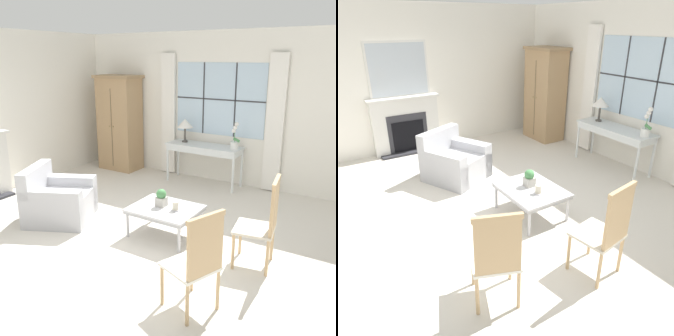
# 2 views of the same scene
# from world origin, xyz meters

# --- Properties ---
(ground_plane) EXTENTS (14.00, 14.00, 0.00)m
(ground_plane) POSITION_xyz_m (0.00, 0.00, 0.00)
(ground_plane) COLOR silver
(wall_back_windowed) EXTENTS (7.20, 0.14, 2.80)m
(wall_back_windowed) POSITION_xyz_m (0.00, 3.02, 1.39)
(wall_back_windowed) COLOR white
(wall_back_windowed) RESTS_ON ground_plane
(wall_left) EXTENTS (0.06, 7.20, 2.80)m
(wall_left) POSITION_xyz_m (-3.03, 0.60, 1.40)
(wall_left) COLOR white
(wall_left) RESTS_ON ground_plane
(armoire) EXTENTS (0.91, 0.60, 1.98)m
(armoire) POSITION_xyz_m (-2.12, 2.68, 0.99)
(armoire) COLOR tan
(armoire) RESTS_ON ground_plane
(console_table) EXTENTS (1.43, 0.49, 0.75)m
(console_table) POSITION_xyz_m (-0.13, 2.69, 0.67)
(console_table) COLOR silver
(console_table) RESTS_ON ground_plane
(table_lamp) EXTENTS (0.31, 0.31, 0.45)m
(table_lamp) POSITION_xyz_m (-0.57, 2.74, 1.11)
(table_lamp) COLOR #4C4742
(table_lamp) RESTS_ON console_table
(potted_orchid) EXTENTS (0.17, 0.13, 0.49)m
(potted_orchid) POSITION_xyz_m (0.46, 2.68, 0.93)
(potted_orchid) COLOR white
(potted_orchid) RESTS_ON console_table
(armchair_upholstered) EXTENTS (1.16, 1.16, 0.81)m
(armchair_upholstered) POSITION_xyz_m (-1.22, 0.08, 0.28)
(armchair_upholstered) COLOR #B2B2B7
(armchair_upholstered) RESTS_ON ground_plane
(side_chair_wooden) EXTENTS (0.50, 0.50, 1.08)m
(side_chair_wooden) POSITION_xyz_m (1.77, 0.39, 0.60)
(side_chair_wooden) COLOR beige
(side_chair_wooden) RESTS_ON ground_plane
(accent_chair_wooden) EXTENTS (0.57, 0.57, 1.04)m
(accent_chair_wooden) POSITION_xyz_m (1.52, -0.73, 0.58)
(accent_chair_wooden) COLOR white
(accent_chair_wooden) RESTS_ON ground_plane
(coffee_table) EXTENTS (0.90, 0.72, 0.40)m
(coffee_table) POSITION_xyz_m (0.40, 0.48, 0.36)
(coffee_table) COLOR #BCBCC1
(coffee_table) RESTS_ON ground_plane
(potted_plant_small) EXTENTS (0.14, 0.14, 0.24)m
(potted_plant_small) POSITION_xyz_m (0.33, 0.49, 0.53)
(potted_plant_small) COLOR #BCB7AD
(potted_plant_small) RESTS_ON coffee_table
(pillar_candle) EXTENTS (0.12, 0.12, 0.13)m
(pillar_candle) POSITION_xyz_m (0.57, 0.47, 0.46)
(pillar_candle) COLOR silver
(pillar_candle) RESTS_ON coffee_table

